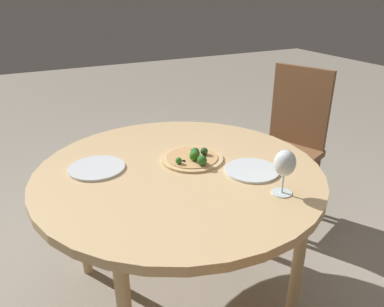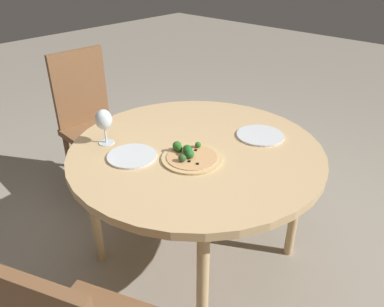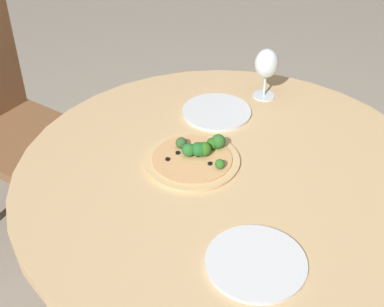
{
  "view_description": "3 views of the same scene",
  "coord_description": "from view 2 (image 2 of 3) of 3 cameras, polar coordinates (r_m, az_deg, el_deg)",
  "views": [
    {
      "loc": [
        -0.59,
        -1.3,
        1.42
      ],
      "look_at": [
        0.09,
        0.06,
        0.74
      ],
      "focal_mm": 35.0,
      "sensor_mm": 36.0,
      "label": 1
    },
    {
      "loc": [
        1.18,
        1.06,
        1.57
      ],
      "look_at": [
        0.09,
        0.06,
        0.74
      ],
      "focal_mm": 35.0,
      "sensor_mm": 36.0,
      "label": 2
    },
    {
      "loc": [
        -0.92,
        0.76,
        1.66
      ],
      "look_at": [
        0.09,
        0.06,
        0.74
      ],
      "focal_mm": 50.0,
      "sensor_mm": 36.0,
      "label": 3
    }
  ],
  "objects": [
    {
      "name": "ground_plane",
      "position": [
        2.23,
        0.53,
        -15.23
      ],
      "size": [
        12.0,
        12.0,
        0.0
      ],
      "primitive_type": "plane",
      "color": "gray"
    },
    {
      "name": "dining_table",
      "position": [
        1.83,
        0.62,
        -0.66
      ],
      "size": [
        1.23,
        1.23,
        0.71
      ],
      "color": "tan",
      "rests_on": "ground_plane"
    },
    {
      "name": "chair",
      "position": [
        2.61,
        -14.91,
        4.92
      ],
      "size": [
        0.42,
        0.42,
        0.98
      ],
      "rotation": [
        0.0,
        0.0,
        -3.2
      ],
      "color": "brown",
      "rests_on": "ground_plane"
    },
    {
      "name": "pizza",
      "position": [
        1.71,
        -0.35,
        -0.28
      ],
      "size": [
        0.28,
        0.28,
        0.06
      ],
      "color": "tan",
      "rests_on": "dining_table"
    },
    {
      "name": "wine_glass",
      "position": [
        1.85,
        -13.3,
        4.93
      ],
      "size": [
        0.08,
        0.08,
        0.18
      ],
      "color": "silver",
      "rests_on": "dining_table"
    },
    {
      "name": "plate_near",
      "position": [
        1.75,
        -9.15,
        -0.38
      ],
      "size": [
        0.23,
        0.23,
        0.01
      ],
      "color": "silver",
      "rests_on": "dining_table"
    },
    {
      "name": "plate_far",
      "position": [
        1.94,
        10.34,
        2.74
      ],
      "size": [
        0.24,
        0.24,
        0.01
      ],
      "color": "silver",
      "rests_on": "dining_table"
    }
  ]
}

